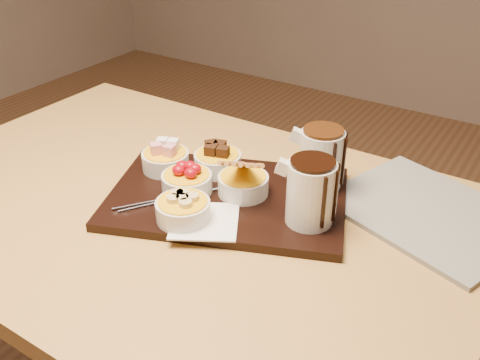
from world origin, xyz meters
The scene contains 12 objects.
dining_table centered at (0.00, 0.00, 0.65)m, with size 1.20×0.80×0.75m.
serving_board centered at (0.09, 0.05, 0.76)m, with size 0.46×0.30×0.02m, color black.
napkin centered at (0.11, -0.05, 0.77)m, with size 0.12×0.12×0.00m, color white.
bowl_marshmallows centered at (-0.07, 0.07, 0.79)m, with size 0.10×0.10×0.04m, color silver.
bowl_cake centered at (0.02, 0.12, 0.79)m, with size 0.10×0.10×0.04m, color silver.
bowl_strawberries centered at (0.02, 0.02, 0.79)m, with size 0.10×0.10×0.04m, color silver.
bowl_biscotti centered at (0.12, 0.07, 0.79)m, with size 0.10×0.10×0.04m, color silver.
bowl_bananas centered at (0.07, -0.06, 0.79)m, with size 0.10×0.10×0.04m, color silver.
pitcher_dark_chocolate centered at (0.27, 0.06, 0.83)m, with size 0.09×0.09×0.12m, color silver.
pitcher_milk_chocolate centered at (0.23, 0.18, 0.83)m, with size 0.09×0.09×0.12m, color silver.
fondue_skewers centered at (0.02, -0.01, 0.77)m, with size 0.26×0.03×0.01m, color silver, non-canonical shape.
newspaper centered at (0.44, 0.23, 0.76)m, with size 0.34×0.27×0.01m, color beige.
Camera 1 is at (0.60, -0.68, 1.33)m, focal length 40.00 mm.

